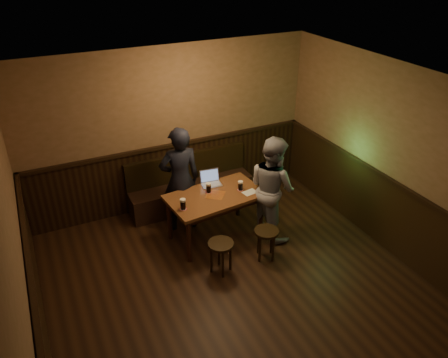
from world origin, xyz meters
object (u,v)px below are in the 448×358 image
at_px(pub_table, 215,200).
at_px(person_suit, 180,180).
at_px(bench, 191,189).
at_px(stool_left, 221,249).
at_px(stool_right, 266,236).
at_px(laptop, 211,181).
at_px(person_grey, 272,187).
at_px(pint_mid, 209,188).
at_px(pint_left, 183,204).
at_px(pint_right, 240,186).

bearing_deg(pub_table, person_suit, 121.99).
height_order(bench, stool_left, bench).
xyz_separation_m(stool_right, laptop, (-0.38, 1.14, 0.44)).
distance_m(bench, stool_right, 1.92).
bearing_deg(pub_table, laptop, 71.56).
height_order(stool_left, person_grey, person_grey).
relative_size(person_suit, person_grey, 1.05).
bearing_deg(stool_right, pub_table, 119.52).
bearing_deg(bench, person_suit, -123.96).
height_order(pub_table, laptop, laptop).
xyz_separation_m(bench, laptop, (0.08, -0.72, 0.52)).
distance_m(pint_mid, person_suit, 0.50).
bearing_deg(pub_table, person_grey, -24.37).
bearing_deg(bench, pint_left, -115.61).
height_order(stool_right, person_grey, person_grey).
bearing_deg(laptop, pint_mid, -114.02).
bearing_deg(pint_right, pub_table, 174.48).
relative_size(stool_right, laptop, 1.45).
xyz_separation_m(pint_right, laptop, (-0.34, 0.38, -0.02)).
bearing_deg(pint_mid, stool_right, -60.48).
distance_m(stool_left, laptop, 1.27).
bearing_deg(person_suit, pint_right, 152.07).
bearing_deg(bench, stool_right, -76.28).
relative_size(pub_table, pint_left, 9.03).
bearing_deg(stool_left, pint_left, 116.10).
relative_size(pint_mid, person_grey, 0.10).
bearing_deg(pint_mid, stool_left, -103.67).
distance_m(stool_left, pint_right, 1.12).
bearing_deg(stool_left, laptop, 72.52).
distance_m(stool_left, person_suit, 1.38).
height_order(stool_right, person_suit, person_suit).
xyz_separation_m(pub_table, pint_right, (0.41, -0.04, 0.18)).
height_order(pint_left, laptop, laptop).
xyz_separation_m(bench, pint_left, (-0.59, -1.22, 0.55)).
xyz_separation_m(pint_left, laptop, (0.66, 0.51, -0.03)).
xyz_separation_m(stool_left, person_suit, (-0.10, 1.28, 0.49)).
distance_m(bench, pub_table, 1.12).
distance_m(stool_right, laptop, 1.28).
distance_m(pint_right, person_suit, 0.96).
bearing_deg(pint_right, pint_left, -172.94).
xyz_separation_m(bench, person_suit, (-0.38, -0.57, 0.57)).
distance_m(stool_left, pint_mid, 1.03).
bearing_deg(laptop, person_grey, -32.74).
height_order(stool_left, pint_mid, pint_mid).
xyz_separation_m(bench, pint_right, (0.41, -1.10, 0.55)).
bearing_deg(bench, pint_mid, -93.68).
xyz_separation_m(pub_table, pint_mid, (-0.06, 0.11, 0.18)).
xyz_separation_m(pint_mid, pint_right, (0.47, -0.15, -0.00)).
height_order(bench, pint_left, bench).
height_order(bench, laptop, laptop).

